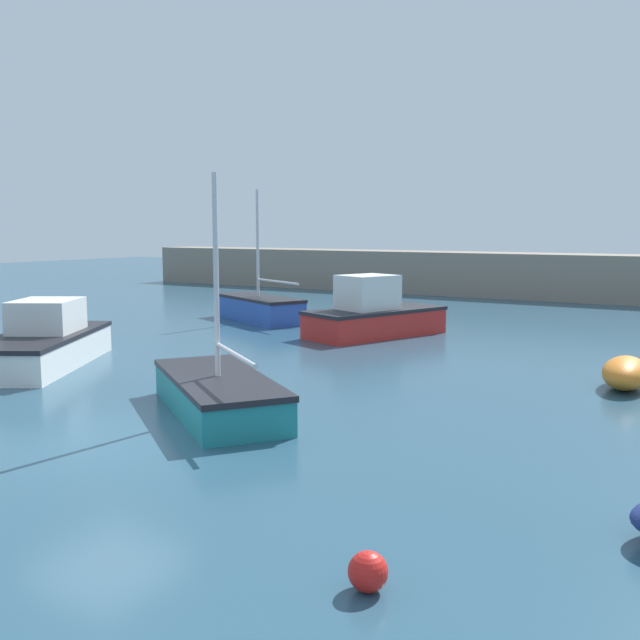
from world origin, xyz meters
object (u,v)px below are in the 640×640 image
at_px(sailboat_short_mast, 218,393).
at_px(mooring_buoy_red, 368,572).
at_px(dinghy_near_pier, 626,373).
at_px(motorboat_with_cabin, 373,315).
at_px(cabin_cruiser_white, 43,342).
at_px(sailboat_twin_hulled, 258,308).

bearing_deg(sailboat_short_mast, mooring_buoy_red, 176.99).
height_order(dinghy_near_pier, sailboat_short_mast, sailboat_short_mast).
xyz_separation_m(motorboat_with_cabin, cabin_cruiser_white, (-5.31, -9.61, -0.11)).
bearing_deg(sailboat_twin_hulled, sailboat_short_mast, 147.98).
bearing_deg(cabin_cruiser_white, dinghy_near_pier, 80.24).
distance_m(dinghy_near_pier, mooring_buoy_red, 11.69).
distance_m(dinghy_near_pier, sailboat_short_mast, 9.63).
bearing_deg(sailboat_short_mast, cabin_cruiser_white, 24.84).
bearing_deg(mooring_buoy_red, sailboat_short_mast, 140.87).
height_order(cabin_cruiser_white, mooring_buoy_red, cabin_cruiser_white).
relative_size(sailboat_short_mast, mooring_buoy_red, 11.34).
relative_size(sailboat_twin_hulled, cabin_cruiser_white, 0.93).
bearing_deg(mooring_buoy_red, cabin_cruiser_white, 154.62).
distance_m(sailboat_short_mast, cabin_cruiser_white, 7.53).
bearing_deg(cabin_cruiser_white, sailboat_short_mast, 48.45).
bearing_deg(cabin_cruiser_white, sailboat_twin_hulled, 153.03).
height_order(motorboat_with_cabin, sailboat_twin_hulled, sailboat_twin_hulled).
bearing_deg(cabin_cruiser_white, motorboat_with_cabin, 120.82).
xyz_separation_m(sailboat_twin_hulled, cabin_cruiser_white, (0.63, -10.90, 0.12)).
relative_size(motorboat_with_cabin, sailboat_twin_hulled, 1.03).
height_order(sailboat_twin_hulled, cabin_cruiser_white, sailboat_twin_hulled).
relative_size(cabin_cruiser_white, mooring_buoy_red, 13.59).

